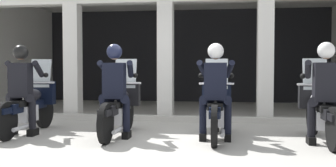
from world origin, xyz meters
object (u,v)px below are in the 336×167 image
object	(u,v)px
motorcycle_center_right	(216,108)
police_officer_center_right	(216,83)
police_officer_center_left	(115,83)
motorcycle_far_right	(321,110)
motorcycle_center_left	(120,107)
police_officer_far_right	(325,84)
motorcycle_far_left	(30,105)
police_officer_far_left	(22,82)

from	to	relation	value
motorcycle_center_right	police_officer_center_right	world-z (taller)	police_officer_center_right
police_officer_center_left	motorcycle_far_right	xyz separation A→B (m)	(3.36, 0.21, -0.44)
motorcycle_center_left	police_officer_center_right	distance (m)	1.76
motorcycle_center_left	police_officer_far_right	size ratio (longest dim) A/B	1.29
motorcycle_center_right	police_officer_center_right	distance (m)	0.52
motorcycle_center_left	police_officer_center_left	xyz separation A→B (m)	(-0.00, -0.28, 0.44)
police_officer_center_left	motorcycle_center_right	world-z (taller)	police_officer_center_left
motorcycle_far_right	motorcycle_far_left	bearing A→B (deg)	169.76
police_officer_far_left	motorcycle_center_right	distance (m)	3.40
police_officer_far_left	motorcycle_center_left	bearing A→B (deg)	-2.45
police_officer_center_right	motorcycle_center_right	bearing A→B (deg)	77.91
police_officer_center_left	police_officer_center_right	distance (m)	1.68
police_officer_center_right	police_officer_far_right	world-z (taller)	same
motorcycle_far_right	police_officer_center_left	bearing A→B (deg)	174.31
motorcycle_center_left	motorcycle_far_left	bearing A→B (deg)	166.95
police_officer_far_right	police_officer_center_left	bearing A→B (deg)	169.48
motorcycle_far_right	police_officer_far_left	bearing A→B (deg)	172.98
motorcycle_far_right	police_officer_far_right	world-z (taller)	police_officer_far_right
motorcycle_far_left	motorcycle_far_right	world-z (taller)	same
police_officer_far_left	motorcycle_far_right	bearing A→B (deg)	-9.38
police_officer_center_left	motorcycle_far_right	bearing A→B (deg)	-9.07
police_officer_center_right	motorcycle_center_left	bearing A→B (deg)	158.76
police_officer_far_left	motorcycle_center_right	bearing A→B (deg)	-6.90
motorcycle_center_left	motorcycle_far_right	xyz separation A→B (m)	(3.36, -0.08, 0.00)
motorcycle_far_left	police_officer_far_right	world-z (taller)	police_officer_far_right
motorcycle_far_left	motorcycle_center_right	xyz separation A→B (m)	(3.36, -0.01, 0.00)
motorcycle_far_left	police_officer_far_right	size ratio (longest dim) A/B	1.29
motorcycle_far_right	motorcycle_center_left	bearing A→B (deg)	169.48
police_officer_far_left	motorcycle_center_left	size ratio (longest dim) A/B	0.78
motorcycle_far_left	motorcycle_center_left	xyz separation A→B (m)	(1.68, -0.01, 0.00)
police_officer_center_left	police_officer_far_right	size ratio (longest dim) A/B	1.00
motorcycle_center_right	police_officer_far_right	size ratio (longest dim) A/B	1.29
police_officer_center_left	motorcycle_center_right	size ratio (longest dim) A/B	0.78
police_officer_far_right	police_officer_far_left	bearing A→B (deg)	169.76
motorcycle_center_left	police_officer_center_right	bearing A→B (deg)	-22.00
motorcycle_center_right	police_officer_center_left	bearing A→B (deg)	177.90
police_officer_far_right	motorcycle_far_right	bearing A→B (deg)	80.53
police_officer_far_left	police_officer_center_right	size ratio (longest dim) A/B	1.00
motorcycle_center_left	motorcycle_center_right	bearing A→B (deg)	-12.42
motorcycle_far_right	police_officer_far_right	distance (m)	0.52
motorcycle_far_left	police_officer_far_right	distance (m)	5.08
police_officer_center_left	motorcycle_center_right	xyz separation A→B (m)	(1.68, 0.29, -0.44)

